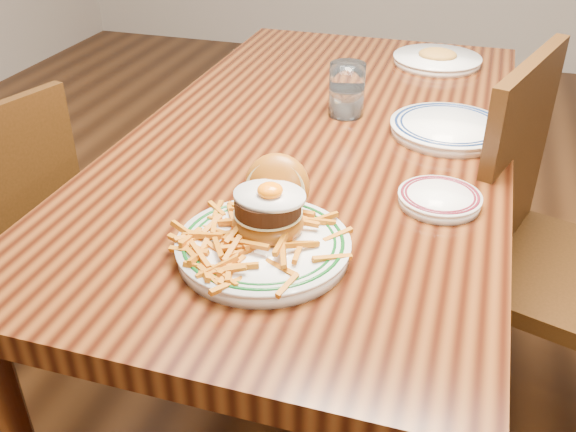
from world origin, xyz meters
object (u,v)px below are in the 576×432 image
(main_plate, at_px, (266,230))
(chair_right, at_px, (552,252))
(side_plate, at_px, (440,198))
(table, at_px, (321,166))

(main_plate, bearing_deg, chair_right, 39.82)
(side_plate, bearing_deg, table, 132.90)
(table, xyz_separation_m, main_plate, (0.03, -0.49, 0.13))
(main_plate, height_order, side_plate, main_plate)
(side_plate, bearing_deg, main_plate, -144.02)
(table, relative_size, side_plate, 10.32)
(side_plate, bearing_deg, chair_right, 41.49)
(chair_right, bearing_deg, table, 20.62)
(chair_right, distance_m, main_plate, 0.79)
(table, distance_m, side_plate, 0.40)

